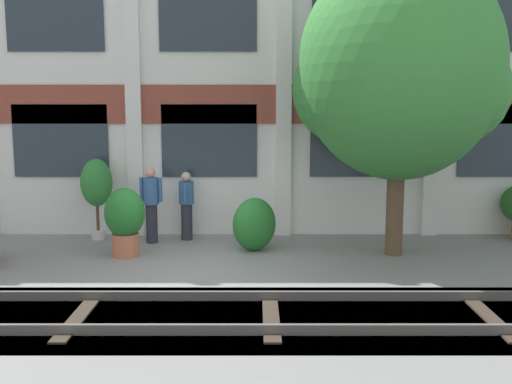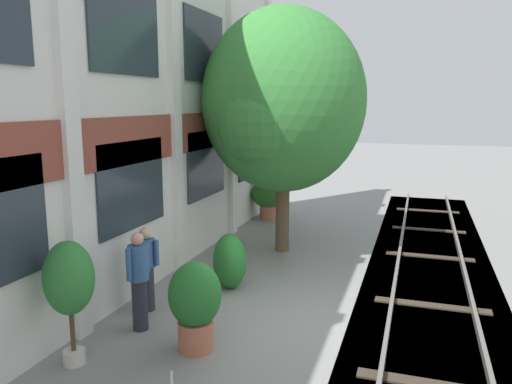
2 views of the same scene
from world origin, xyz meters
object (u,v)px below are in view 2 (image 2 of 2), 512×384
object	(u,v)px
potted_plant_terracotta_small	(69,281)
topiary_hedge	(230,261)
potted_plant_stone_basin	(195,301)
potted_plant_fluted_column	(269,196)
resident_watching_tracks	(139,278)
resident_by_doorway	(146,266)
broadleaf_tree	(283,105)

from	to	relation	value
potted_plant_terracotta_small	topiary_hedge	size ratio (longest dim) A/B	1.65
potted_plant_stone_basin	potted_plant_fluted_column	xyz separation A→B (m)	(8.92, 1.52, -0.02)
potted_plant_stone_basin	resident_watching_tracks	size ratio (longest dim) A/B	0.83
potted_plant_fluted_column	topiary_hedge	world-z (taller)	potted_plant_fluted_column
resident_watching_tracks	potted_plant_fluted_column	bearing A→B (deg)	103.27
potted_plant_fluted_column	potted_plant_terracotta_small	xyz separation A→B (m)	(-9.88, 0.00, 0.51)
resident_watching_tracks	resident_by_doorway	bearing A→B (deg)	122.90
potted_plant_fluted_column	topiary_hedge	bearing A→B (deg)	-170.42
broadleaf_tree	resident_watching_tracks	world-z (taller)	broadleaf_tree
broadleaf_tree	resident_watching_tracks	distance (m)	6.03
potted_plant_stone_basin	topiary_hedge	size ratio (longest dim) A/B	1.24
broadleaf_tree	potted_plant_terracotta_small	size ratio (longest dim) A/B	3.26
potted_plant_fluted_column	broadleaf_tree	bearing A→B (deg)	-157.50
potted_plant_stone_basin	potted_plant_terracotta_small	bearing A→B (deg)	122.35
potted_plant_stone_basin	resident_by_doorway	xyz separation A→B (m)	(1.10, 1.49, 0.05)
potted_plant_terracotta_small	resident_by_doorway	size ratio (longest dim) A/B	1.19
potted_plant_stone_basin	resident_watching_tracks	distance (m)	1.24
broadleaf_tree	resident_by_doorway	xyz separation A→B (m)	(-4.47, 1.36, -2.89)
broadleaf_tree	potted_plant_fluted_column	bearing A→B (deg)	22.50
resident_by_doorway	potted_plant_terracotta_small	bearing A→B (deg)	-1.12
potted_plant_stone_basin	topiary_hedge	world-z (taller)	potted_plant_stone_basin
potted_plant_terracotta_small	resident_watching_tracks	size ratio (longest dim) A/B	1.10
broadleaf_tree	potted_plant_terracotta_small	world-z (taller)	broadleaf_tree
potted_plant_stone_basin	resident_watching_tracks	bearing A→B (deg)	74.04
broadleaf_tree	resident_by_doorway	size ratio (longest dim) A/B	3.88
potted_plant_stone_basin	resident_watching_tracks	world-z (taller)	resident_watching_tracks
broadleaf_tree	topiary_hedge	bearing A→B (deg)	173.47
broadleaf_tree	potted_plant_fluted_column	world-z (taller)	broadleaf_tree
potted_plant_fluted_column	potted_plant_terracotta_small	distance (m)	9.90
potted_plant_terracotta_small	topiary_hedge	distance (m)	3.84
potted_plant_fluted_column	resident_by_doorway	size ratio (longest dim) A/B	0.83
potted_plant_fluted_column	resident_by_doorway	bearing A→B (deg)	-179.80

